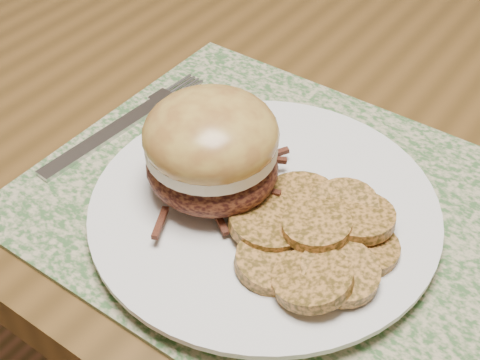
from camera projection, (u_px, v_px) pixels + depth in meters
name	position (u px, v px, depth m)	size (l,w,h in m)	color
placemat	(307.00, 216.00, 0.54)	(0.45, 0.33, 0.00)	#395E30
dinner_plate	(264.00, 211.00, 0.53)	(0.26, 0.26, 0.02)	silver
pork_sandwich	(211.00, 148.00, 0.51)	(0.14, 0.14, 0.08)	black
roasted_potatoes	(318.00, 236.00, 0.49)	(0.14, 0.15, 0.03)	#A66C30
fork	(127.00, 123.00, 0.62)	(0.03, 0.20, 0.00)	#B8B9C0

